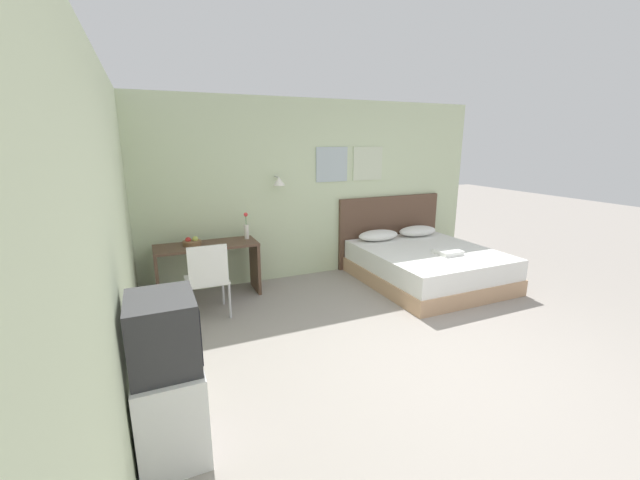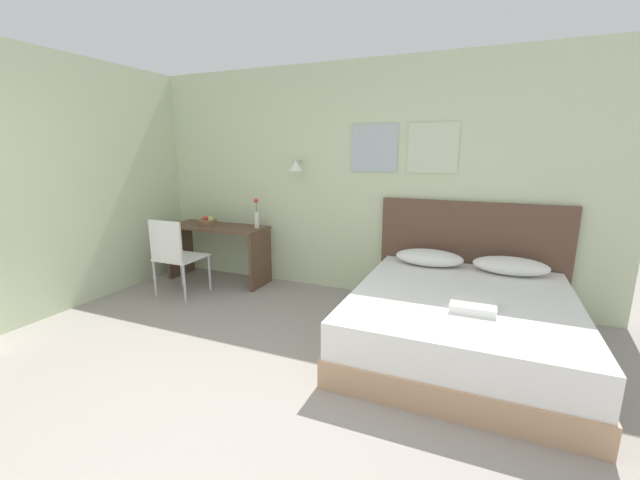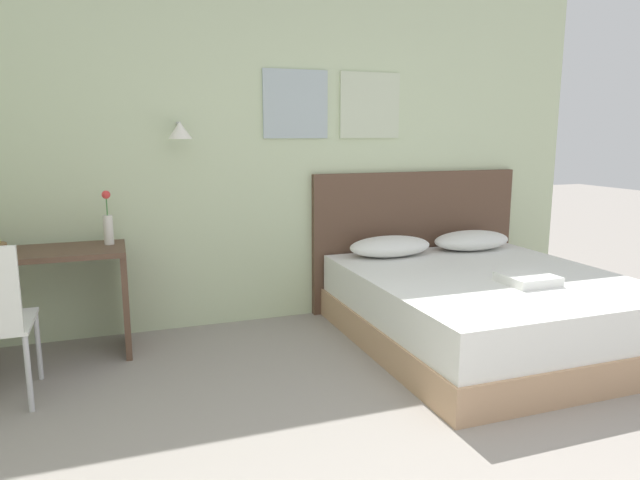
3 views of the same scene
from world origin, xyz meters
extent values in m
cube|color=beige|center=(0.00, 3.01, 1.32)|extent=(5.80, 0.06, 2.65)
cube|color=#A8B7BC|center=(0.35, 2.97, 1.70)|extent=(0.52, 0.02, 0.52)
cube|color=beige|center=(0.98, 2.97, 1.70)|extent=(0.52, 0.02, 0.52)
cylinder|color=#B2B2B7|center=(-0.55, 2.90, 1.55)|extent=(0.02, 0.16, 0.02)
cone|color=white|center=(-0.55, 2.81, 1.50)|extent=(0.17, 0.17, 0.12)
cube|color=tan|center=(1.43, 1.93, 0.11)|extent=(1.78, 2.00, 0.22)
cube|color=white|center=(1.43, 1.93, 0.36)|extent=(1.74, 1.96, 0.28)
cube|color=brown|center=(1.43, 2.95, 0.58)|extent=(1.90, 0.06, 1.16)
ellipsoid|color=white|center=(1.05, 2.69, 0.59)|extent=(0.69, 0.37, 0.16)
ellipsoid|color=white|center=(1.81, 2.69, 0.59)|extent=(0.69, 0.37, 0.16)
cube|color=white|center=(1.52, 1.63, 0.53)|extent=(0.32, 0.31, 0.06)
cube|color=brown|center=(-1.62, 2.66, 0.72)|extent=(1.31, 0.51, 0.03)
cube|color=brown|center=(-0.98, 2.66, 0.35)|extent=(0.04, 0.47, 0.70)
cylinder|color=#B7B7BC|center=(-1.50, 2.32, 0.22)|extent=(0.03, 0.03, 0.43)
cylinder|color=#B7B7BC|center=(-1.50, 1.88, 0.22)|extent=(0.03, 0.03, 0.43)
cylinder|color=silver|center=(-1.06, 2.74, 0.83)|extent=(0.06, 0.06, 0.20)
cylinder|color=#3D7538|center=(-1.06, 2.74, 1.00)|extent=(0.01, 0.01, 0.14)
sphere|color=#DB3838|center=(-1.06, 2.74, 1.07)|extent=(0.06, 0.06, 0.06)
camera|label=1|loc=(-2.27, -2.48, 2.05)|focal=22.00mm
camera|label=2|loc=(1.54, -1.37, 1.66)|focal=22.00mm
camera|label=3|loc=(-1.00, -1.34, 1.48)|focal=32.00mm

